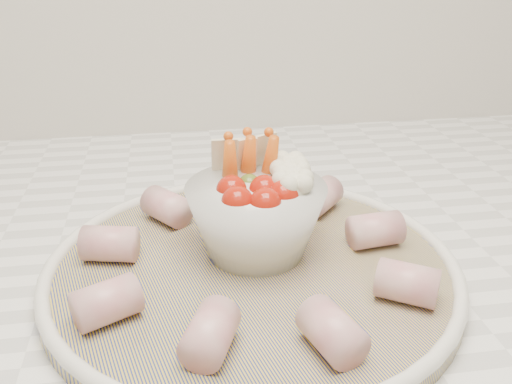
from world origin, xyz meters
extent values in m
cube|color=white|center=(0.00, 1.45, 0.90)|extent=(2.04, 0.62, 0.04)
cylinder|color=navy|center=(0.12, 1.34, 0.93)|extent=(0.42, 0.42, 0.01)
torus|color=silver|center=(0.12, 1.34, 0.94)|extent=(0.35, 0.35, 0.01)
sphere|color=#A6180A|center=(0.10, 1.34, 1.00)|extent=(0.03, 0.03, 0.03)
sphere|color=#A6180A|center=(0.13, 1.34, 1.00)|extent=(0.03, 0.03, 0.03)
sphere|color=#A6180A|center=(0.14, 1.35, 1.00)|extent=(0.03, 0.03, 0.03)
sphere|color=#A6180A|center=(0.10, 1.36, 1.00)|extent=(0.03, 0.03, 0.03)
sphere|color=#A6180A|center=(0.13, 1.36, 1.00)|extent=(0.03, 0.03, 0.03)
sphere|color=#A6180A|center=(0.15, 1.37, 1.00)|extent=(0.03, 0.03, 0.03)
sphere|color=#4D6722|center=(0.12, 1.38, 0.99)|extent=(0.02, 0.02, 0.02)
cone|color=#D35713|center=(0.10, 1.39, 1.00)|extent=(0.02, 0.03, 0.06)
cone|color=#D35713|center=(0.12, 1.40, 1.00)|extent=(0.02, 0.03, 0.06)
cone|color=#D35713|center=(0.14, 1.39, 1.00)|extent=(0.03, 0.04, 0.06)
sphere|color=#EDE9CD|center=(0.16, 1.38, 1.00)|extent=(0.03, 0.03, 0.03)
sphere|color=#EDE9CD|center=(0.15, 1.36, 1.00)|extent=(0.03, 0.03, 0.03)
sphere|color=#EDE9CD|center=(0.16, 1.39, 1.00)|extent=(0.03, 0.03, 0.03)
cube|color=beige|center=(0.11, 1.41, 1.01)|extent=(0.04, 0.01, 0.04)
cube|color=beige|center=(0.13, 1.41, 1.01)|extent=(0.04, 0.03, 0.04)
cylinder|color=#BB5562|center=(0.23, 1.36, 0.95)|extent=(0.05, 0.04, 0.03)
cylinder|color=#BB5562|center=(0.20, 1.43, 0.95)|extent=(0.05, 0.05, 0.03)
cylinder|color=#BB5562|center=(0.12, 1.47, 0.95)|extent=(0.03, 0.05, 0.03)
cylinder|color=#BB5562|center=(0.05, 1.44, 0.95)|extent=(0.05, 0.05, 0.03)
cylinder|color=#BB5562|center=(0.00, 1.37, 0.95)|extent=(0.05, 0.04, 0.03)
cylinder|color=#BB5562|center=(0.00, 1.29, 0.95)|extent=(0.05, 0.05, 0.03)
cylinder|color=#BB5562|center=(0.07, 1.24, 0.95)|extent=(0.05, 0.05, 0.03)
cylinder|color=#BB5562|center=(0.15, 1.23, 0.95)|extent=(0.04, 0.05, 0.03)
cylinder|color=#BB5562|center=(0.23, 1.27, 0.95)|extent=(0.05, 0.05, 0.03)
camera|label=1|loc=(0.06, 0.93, 1.19)|focal=40.00mm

